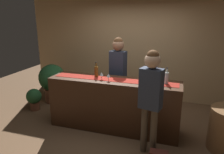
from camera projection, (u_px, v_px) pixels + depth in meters
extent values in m
plane|color=brown|center=(114.00, 128.00, 4.36)|extent=(10.00, 10.00, 0.00)
cube|color=tan|center=(135.00, 45.00, 5.69)|extent=(6.00, 0.12, 2.90)
cube|color=#3D2314|center=(114.00, 104.00, 4.22)|extent=(2.54, 0.60, 1.03)
cube|color=maroon|center=(114.00, 80.00, 4.07)|extent=(2.41, 0.28, 0.01)
cylinder|color=#B2C6C1|center=(167.00, 78.00, 3.80)|extent=(0.07, 0.07, 0.21)
cylinder|color=#B2C6C1|center=(167.00, 70.00, 3.76)|extent=(0.03, 0.03, 0.08)
cylinder|color=black|center=(167.00, 68.00, 3.75)|extent=(0.03, 0.03, 0.02)
cylinder|color=brown|center=(96.00, 72.00, 4.23)|extent=(0.07, 0.07, 0.21)
cylinder|color=brown|center=(96.00, 65.00, 4.19)|extent=(0.03, 0.03, 0.08)
cylinder|color=black|center=(96.00, 62.00, 4.18)|extent=(0.03, 0.03, 0.02)
cylinder|color=silver|center=(108.00, 81.00, 3.99)|extent=(0.06, 0.06, 0.00)
cylinder|color=silver|center=(108.00, 79.00, 3.98)|extent=(0.01, 0.01, 0.08)
cone|color=silver|center=(108.00, 75.00, 3.96)|extent=(0.07, 0.07, 0.06)
cylinder|color=silver|center=(102.00, 80.00, 4.08)|extent=(0.06, 0.06, 0.00)
cylinder|color=silver|center=(102.00, 78.00, 4.06)|extent=(0.01, 0.01, 0.08)
cone|color=silver|center=(101.00, 74.00, 4.05)|extent=(0.07, 0.07, 0.06)
cylinder|color=#26262B|center=(121.00, 99.00, 4.76)|extent=(0.11, 0.11, 0.83)
cylinder|color=#26262B|center=(115.00, 97.00, 4.84)|extent=(0.11, 0.11, 0.83)
cube|color=#2D384C|center=(118.00, 66.00, 4.59)|extent=(0.37, 0.26, 0.66)
sphere|color=#9E7051|center=(118.00, 45.00, 4.46)|extent=(0.25, 0.25, 0.25)
sphere|color=brown|center=(118.00, 42.00, 4.45)|extent=(0.19, 0.19, 0.19)
cylinder|color=brown|center=(144.00, 129.00, 3.51)|extent=(0.11, 0.11, 0.81)
cylinder|color=brown|center=(153.00, 132.00, 3.43)|extent=(0.11, 0.11, 0.81)
cube|color=#2D384C|center=(151.00, 89.00, 3.26)|extent=(0.38, 0.27, 0.64)
sphere|color=#DBAD89|center=(153.00, 61.00, 3.14)|extent=(0.24, 0.24, 0.24)
sphere|color=brown|center=(153.00, 56.00, 3.12)|extent=(0.19, 0.19, 0.19)
cylinder|color=brown|center=(54.00, 95.00, 5.64)|extent=(0.42, 0.42, 0.37)
sphere|color=#23562D|center=(52.00, 78.00, 5.50)|extent=(0.69, 0.69, 0.69)
cylinder|color=brown|center=(35.00, 106.00, 5.17)|extent=(0.22, 0.22, 0.19)
sphere|color=#23562D|center=(34.00, 96.00, 5.10)|extent=(0.36, 0.36, 0.36)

